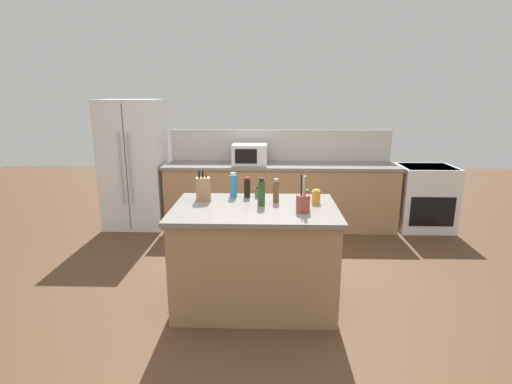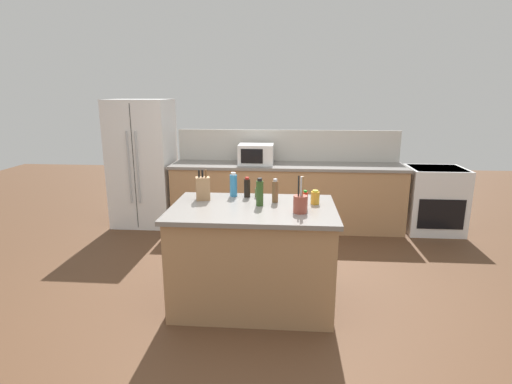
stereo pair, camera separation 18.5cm
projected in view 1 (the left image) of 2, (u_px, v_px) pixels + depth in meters
The scene contains 16 objects.
ground_plane at pixel (255, 301), 3.81m from camera, with size 14.00×14.00×0.00m, color brown.
back_counter_run at pixel (280, 196), 5.82m from camera, with size 3.32×0.66×0.94m.
wall_backsplash at pixel (280, 145), 5.95m from camera, with size 3.28×0.03×0.46m, color beige.
kitchen_island at pixel (255, 255), 3.69m from camera, with size 1.48×0.98×0.94m.
refrigerator at pixel (135, 164), 5.82m from camera, with size 0.86×0.75×1.84m.
range_oven at pixel (424, 197), 5.76m from camera, with size 0.76×0.65×0.92m.
microwave at pixel (250, 154), 5.68m from camera, with size 0.49×0.39×0.29m.
knife_block at pixel (203, 189), 3.77m from camera, with size 0.15×0.13×0.29m.
utensil_crock at pixel (303, 203), 3.41m from camera, with size 0.12×0.12×0.32m.
pepper_grinder at pixel (276, 191), 3.72m from camera, with size 0.06×0.06×0.22m.
dish_soap_bottle at pixel (233, 185), 3.91m from camera, with size 0.07×0.07×0.24m.
hot_sauce_bottle at pixel (307, 200), 3.52m from camera, with size 0.05×0.05×0.17m.
spice_jar_oregano at pixel (257, 192), 3.91m from camera, with size 0.05×0.05×0.10m.
soy_sauce_bottle at pixel (247, 188), 3.89m from camera, with size 0.06×0.06×0.20m.
honey_jar at pixel (316, 197), 3.68m from camera, with size 0.08×0.08×0.13m.
olive_oil_bottle at pixel (261, 193), 3.59m from camera, with size 0.07×0.07×0.26m.
Camera 1 is at (0.11, -3.44, 1.94)m, focal length 28.00 mm.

